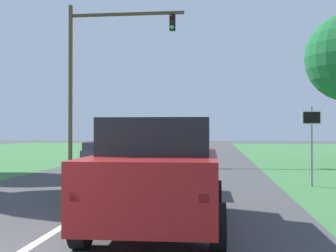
{
  "coord_description": "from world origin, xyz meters",
  "views": [
    {
      "loc": [
        2.84,
        -4.63,
        1.77
      ],
      "look_at": [
        0.4,
        16.78,
        1.99
      ],
      "focal_mm": 46.77,
      "sensor_mm": 36.0,
      "label": 1
    }
  ],
  "objects_px": {
    "pickup_truck_lead": "(138,157)",
    "traffic_light": "(96,60)",
    "keep_moving_sign": "(312,135)",
    "red_suv_near": "(160,171)"
  },
  "relations": [
    {
      "from": "pickup_truck_lead",
      "to": "traffic_light",
      "type": "xyz_separation_m",
      "value": [
        -4.51,
        11.38,
        4.8
      ]
    },
    {
      "from": "red_suv_near",
      "to": "keep_moving_sign",
      "type": "height_order",
      "value": "keep_moving_sign"
    },
    {
      "from": "pickup_truck_lead",
      "to": "traffic_light",
      "type": "height_order",
      "value": "traffic_light"
    },
    {
      "from": "red_suv_near",
      "to": "keep_moving_sign",
      "type": "bearing_deg",
      "value": 57.81
    },
    {
      "from": "red_suv_near",
      "to": "pickup_truck_lead",
      "type": "relative_size",
      "value": 0.87
    },
    {
      "from": "pickup_truck_lead",
      "to": "traffic_light",
      "type": "relative_size",
      "value": 0.6
    },
    {
      "from": "pickup_truck_lead",
      "to": "keep_moving_sign",
      "type": "relative_size",
      "value": 2.13
    },
    {
      "from": "pickup_truck_lead",
      "to": "keep_moving_sign",
      "type": "bearing_deg",
      "value": 14.74
    },
    {
      "from": "keep_moving_sign",
      "to": "pickup_truck_lead",
      "type": "bearing_deg",
      "value": -165.26
    },
    {
      "from": "traffic_light",
      "to": "red_suv_near",
      "type": "bearing_deg",
      "value": -70.36
    }
  ]
}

